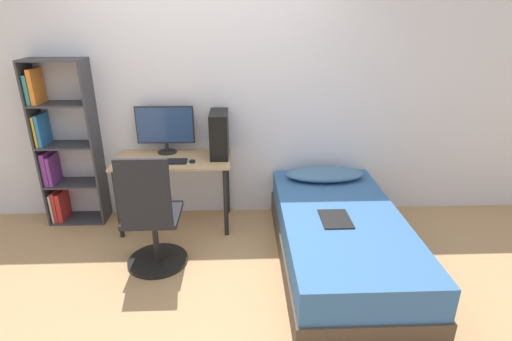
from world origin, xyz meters
The scene contains 12 objects.
ground_plane centered at (0.00, 0.00, 0.00)m, with size 14.00×14.00×0.00m, color tan.
wall_back centered at (0.00, 1.40, 1.25)m, with size 8.00×0.05×2.50m.
desk centered at (-0.34, 1.09, 0.61)m, with size 1.12×0.57×0.72m.
bookshelf centered at (-1.46, 1.23, 0.78)m, with size 0.56×0.28×1.65m.
office_chair centered at (-0.42, 0.35, 0.41)m, with size 0.52×0.52×1.04m.
bed centered at (1.16, 0.36, 0.23)m, with size 1.02×2.02×0.47m.
pillow centered at (1.16, 1.11, 0.52)m, with size 0.78×0.36×0.11m.
magazine centered at (1.08, 0.28, 0.47)m, with size 0.24×0.32×0.01m.
monitor centered at (-0.42, 1.26, 0.98)m, with size 0.57×0.19×0.47m.
keyboard centered at (-0.39, 0.98, 0.73)m, with size 0.40×0.12×0.02m.
pc_tower centered at (0.11, 1.16, 0.94)m, with size 0.17×0.39×0.43m.
mouse centered at (-0.14, 0.98, 0.73)m, with size 0.06×0.09×0.02m.
Camera 1 is at (0.32, -2.56, 2.06)m, focal length 28.00 mm.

